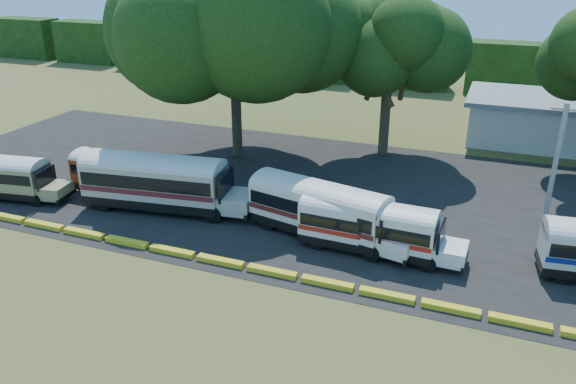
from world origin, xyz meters
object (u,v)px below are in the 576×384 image
(bus_red, at_px, (126,173))
(tree_west, at_px, (232,8))
(bus_white_red, at_px, (371,224))
(bus_cream_west, at_px, (158,179))

(bus_red, xyz_separation_m, tree_west, (3.34, 10.29, 9.88))
(bus_red, xyz_separation_m, bus_white_red, (17.30, -1.65, -0.00))
(bus_red, xyz_separation_m, bus_cream_west, (3.23, -1.01, 0.37))
(bus_white_red, relative_size, tree_west, 0.55)
(bus_red, distance_m, tree_west, 14.65)
(bus_red, distance_m, bus_cream_west, 3.40)
(tree_west, bearing_deg, bus_red, -108.00)
(bus_cream_west, height_order, tree_west, tree_west)
(bus_red, bearing_deg, bus_cream_west, -15.51)
(bus_white_red, xyz_separation_m, tree_west, (-13.96, 11.94, 9.88))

